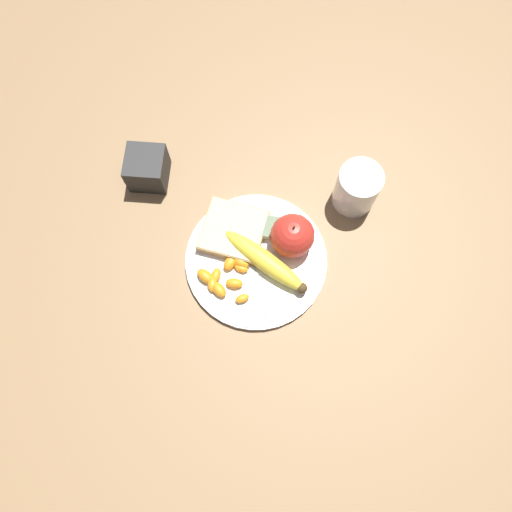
{
  "coord_description": "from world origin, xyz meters",
  "views": [
    {
      "loc": [
        0.02,
        -0.27,
        0.87
      ],
      "look_at": [
        0.0,
        0.0,
        0.03
      ],
      "focal_mm": 35.0,
      "sensor_mm": 36.0,
      "label": 1
    }
  ],
  "objects_px": {
    "apple": "(292,236)",
    "condiment_caddy": "(147,168)",
    "juice_glass": "(357,189)",
    "fork": "(249,261)",
    "jam_packet": "(271,228)",
    "bread_slice": "(233,231)",
    "plate": "(256,260)",
    "banana": "(265,261)"
  },
  "relations": [
    {
      "from": "bread_slice",
      "to": "condiment_caddy",
      "type": "height_order",
      "value": "condiment_caddy"
    },
    {
      "from": "bread_slice",
      "to": "condiment_caddy",
      "type": "xyz_separation_m",
      "value": [
        -0.17,
        0.11,
        0.01
      ]
    },
    {
      "from": "juice_glass",
      "to": "bread_slice",
      "type": "distance_m",
      "value": 0.24
    },
    {
      "from": "apple",
      "to": "banana",
      "type": "xyz_separation_m",
      "value": [
        -0.04,
        -0.04,
        -0.02
      ]
    },
    {
      "from": "banana",
      "to": "condiment_caddy",
      "type": "distance_m",
      "value": 0.28
    },
    {
      "from": "apple",
      "to": "bread_slice",
      "type": "distance_m",
      "value": 0.11
    },
    {
      "from": "jam_packet",
      "to": "condiment_caddy",
      "type": "xyz_separation_m",
      "value": [
        -0.24,
        0.1,
        0.01
      ]
    },
    {
      "from": "apple",
      "to": "jam_packet",
      "type": "xyz_separation_m",
      "value": [
        -0.04,
        0.02,
        -0.03
      ]
    },
    {
      "from": "apple",
      "to": "bread_slice",
      "type": "bearing_deg",
      "value": 173.67
    },
    {
      "from": "juice_glass",
      "to": "banana",
      "type": "bearing_deg",
      "value": -136.94
    },
    {
      "from": "apple",
      "to": "condiment_caddy",
      "type": "relative_size",
      "value": 1.23
    },
    {
      "from": "juice_glass",
      "to": "apple",
      "type": "distance_m",
      "value": 0.15
    },
    {
      "from": "plate",
      "to": "condiment_caddy",
      "type": "distance_m",
      "value": 0.27
    },
    {
      "from": "banana",
      "to": "bread_slice",
      "type": "relative_size",
      "value": 1.31
    },
    {
      "from": "plate",
      "to": "apple",
      "type": "bearing_deg",
      "value": 30.42
    },
    {
      "from": "apple",
      "to": "bread_slice",
      "type": "relative_size",
      "value": 0.68
    },
    {
      "from": "apple",
      "to": "condiment_caddy",
      "type": "distance_m",
      "value": 0.3
    },
    {
      "from": "apple",
      "to": "condiment_caddy",
      "type": "height_order",
      "value": "apple"
    },
    {
      "from": "plate",
      "to": "fork",
      "type": "height_order",
      "value": "fork"
    },
    {
      "from": "banana",
      "to": "jam_packet",
      "type": "xyz_separation_m",
      "value": [
        0.0,
        0.07,
        -0.01
      ]
    },
    {
      "from": "jam_packet",
      "to": "juice_glass",
      "type": "bearing_deg",
      "value": 28.03
    },
    {
      "from": "apple",
      "to": "bread_slice",
      "type": "height_order",
      "value": "apple"
    },
    {
      "from": "plate",
      "to": "condiment_caddy",
      "type": "xyz_separation_m",
      "value": [
        -0.22,
        0.15,
        0.03
      ]
    },
    {
      "from": "juice_glass",
      "to": "banana",
      "type": "height_order",
      "value": "juice_glass"
    },
    {
      "from": "bread_slice",
      "to": "apple",
      "type": "bearing_deg",
      "value": -6.33
    },
    {
      "from": "banana",
      "to": "condiment_caddy",
      "type": "height_order",
      "value": "condiment_caddy"
    },
    {
      "from": "plate",
      "to": "banana",
      "type": "xyz_separation_m",
      "value": [
        0.02,
        -0.01,
        0.02
      ]
    },
    {
      "from": "apple",
      "to": "jam_packet",
      "type": "distance_m",
      "value": 0.05
    },
    {
      "from": "apple",
      "to": "bread_slice",
      "type": "xyz_separation_m",
      "value": [
        -0.11,
        0.01,
        -0.03
      ]
    },
    {
      "from": "jam_packet",
      "to": "banana",
      "type": "bearing_deg",
      "value": -94.37
    },
    {
      "from": "apple",
      "to": "banana",
      "type": "distance_m",
      "value": 0.07
    },
    {
      "from": "banana",
      "to": "jam_packet",
      "type": "distance_m",
      "value": 0.07
    },
    {
      "from": "fork",
      "to": "juice_glass",
      "type": "bearing_deg",
      "value": -76.63
    },
    {
      "from": "apple",
      "to": "banana",
      "type": "relative_size",
      "value": 0.52
    },
    {
      "from": "condiment_caddy",
      "to": "apple",
      "type": "bearing_deg",
      "value": -23.27
    },
    {
      "from": "apple",
      "to": "fork",
      "type": "height_order",
      "value": "apple"
    },
    {
      "from": "fork",
      "to": "jam_packet",
      "type": "xyz_separation_m",
      "value": [
        0.03,
        0.06,
        0.01
      ]
    },
    {
      "from": "plate",
      "to": "bread_slice",
      "type": "relative_size",
      "value": 1.99
    },
    {
      "from": "plate",
      "to": "fork",
      "type": "bearing_deg",
      "value": -159.23
    },
    {
      "from": "juice_glass",
      "to": "apple",
      "type": "relative_size",
      "value": 1.06
    },
    {
      "from": "juice_glass",
      "to": "banana",
      "type": "xyz_separation_m",
      "value": [
        -0.16,
        -0.15,
        -0.01
      ]
    },
    {
      "from": "bread_slice",
      "to": "jam_packet",
      "type": "xyz_separation_m",
      "value": [
        0.07,
        0.01,
        -0.0
      ]
    }
  ]
}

